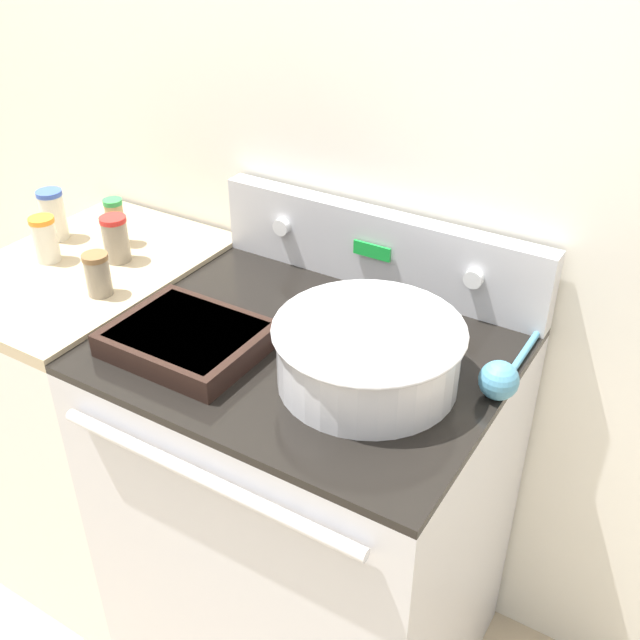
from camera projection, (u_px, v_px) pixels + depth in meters
The scene contains 12 objects.
kitchen_wall at pixel (396, 145), 1.59m from camera, with size 8.00×0.05×2.50m.
stove_range at pixel (309, 512), 1.75m from camera, with size 0.79×0.68×0.94m.
control_panel at pixel (378, 249), 1.67m from camera, with size 0.79×0.07×0.18m.
side_counter at pixel (113, 419), 2.03m from camera, with size 0.47×0.65×0.95m.
mixing_bowl at pixel (368, 351), 1.36m from camera, with size 0.35×0.35×0.12m.
casserole_dish at pixel (187, 338), 1.48m from camera, with size 0.29×0.24×0.05m.
ladle at pixel (501, 378), 1.35m from camera, with size 0.07×0.30×0.07m.
spice_jar_brown_cap at pixel (98, 274), 1.63m from camera, with size 0.06×0.06×0.10m.
spice_jar_red_cap at pixel (116, 239), 1.76m from camera, with size 0.06×0.06×0.11m.
spice_jar_green_cap at pixel (115, 221), 1.84m from camera, with size 0.05×0.05×0.12m.
spice_jar_orange_cap at pixel (45, 239), 1.76m from camera, with size 0.06×0.06×0.11m.
spice_jar_blue_cap at pixel (53, 215), 1.86m from camera, with size 0.06×0.06×0.13m.
Camera 1 is at (0.67, -0.72, 1.78)m, focal length 42.00 mm.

